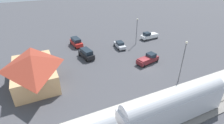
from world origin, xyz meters
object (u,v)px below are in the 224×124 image
object	(u,v)px
pickup_maroon	(148,59)
pedestrian_on_platform	(196,83)
pickup_white	(149,36)
light_pole_near_platform	(183,57)
light_pole_lot_center	(137,28)
suv_red	(76,42)
sedan_silver	(120,45)
suv_black	(86,53)
station_building	(34,69)

from	to	relation	value
pickup_maroon	pedestrian_on_platform	bearing A→B (deg)	-170.53
pickup_white	light_pole_near_platform	xyz separation A→B (m)	(-20.65, 8.01, 4.06)
light_pole_lot_center	suv_red	bearing A→B (deg)	68.79
pickup_white	sedan_silver	world-z (taller)	pickup_white
light_pole_lot_center	pickup_maroon	bearing A→B (deg)	162.21
suv_black	light_pole_near_platform	world-z (taller)	light_pole_near_platform
pickup_white	light_pole_near_platform	distance (m)	22.52
station_building	pedestrian_on_platform	size ratio (longest dim) A/B	7.35
station_building	suv_black	xyz separation A→B (m)	(5.48, -11.66, -1.75)
suv_red	sedan_silver	bearing A→B (deg)	-121.55
pickup_maroon	suv_black	size ratio (longest dim) A/B	1.10
suv_black	pickup_white	bearing A→B (deg)	-79.20
pickup_white	light_pole_near_platform	size ratio (longest dim) A/B	0.68
suv_red	suv_black	world-z (taller)	same
pedestrian_on_platform	light_pole_near_platform	xyz separation A→B (m)	(3.10, 0.76, 3.81)
light_pole_lot_center	sedan_silver	bearing A→B (deg)	93.00
light_pole_near_platform	light_pole_lot_center	size ratio (longest dim) A/B	1.12
pedestrian_on_platform	pickup_white	size ratio (longest dim) A/B	0.31
pickup_maroon	sedan_silver	distance (m)	10.35
sedan_silver	light_pole_near_platform	distance (m)	19.24
pickup_maroon	pickup_white	distance (m)	15.33
sedan_silver	light_pole_near_platform	xyz separation A→B (m)	(-18.53, -2.99, 4.21)
station_building	suv_red	bearing A→B (deg)	-39.99
pickup_white	sedan_silver	bearing A→B (deg)	100.91
light_pole_near_platform	light_pole_lot_center	xyz separation A→B (m)	(18.80, -2.21, -0.46)
station_building	suv_red	xyz separation A→B (m)	(13.55, -11.37, -1.75)
pickup_white	pedestrian_on_platform	bearing A→B (deg)	163.04
suv_red	suv_black	bearing A→B (deg)	-177.94
station_building	pedestrian_on_platform	xyz separation A→B (m)	(-14.30, -25.25, -1.62)
pickup_white	light_pole_lot_center	xyz separation A→B (m)	(-1.85, 5.80, 3.60)
suv_black	sedan_silver	size ratio (longest dim) A/B	1.11
sedan_silver	light_pole_lot_center	xyz separation A→B (m)	(0.27, -5.20, 3.75)
pickup_maroon	light_pole_near_platform	size ratio (longest dim) A/B	0.70
station_building	light_pole_near_platform	world-z (taller)	light_pole_near_platform
suv_black	light_pole_near_platform	distance (m)	21.41
pickup_maroon	light_pole_lot_center	distance (m)	11.55
suv_red	light_pole_lot_center	xyz separation A→B (m)	(-5.95, -15.33, 3.48)
suv_black	light_pole_lot_center	distance (m)	15.58
sedan_silver	light_pole_near_platform	size ratio (longest dim) A/B	0.57
sedan_silver	suv_red	bearing A→B (deg)	58.45
suv_black	light_pole_lot_center	size ratio (longest dim) A/B	0.71
pedestrian_on_platform	light_pole_lot_center	world-z (taller)	light_pole_lot_center
pickup_maroon	light_pole_near_platform	distance (m)	9.35
station_building	light_pole_lot_center	bearing A→B (deg)	-74.10
pickup_white	suv_black	bearing A→B (deg)	100.80
light_pole_near_platform	pedestrian_on_platform	bearing A→B (deg)	-166.13
pickup_maroon	light_pole_lot_center	size ratio (longest dim) A/B	0.78
pickup_maroon	pickup_white	size ratio (longest dim) A/B	1.04
pickup_maroon	sedan_silver	world-z (taller)	pickup_maroon
pedestrian_on_platform	station_building	bearing A→B (deg)	60.48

